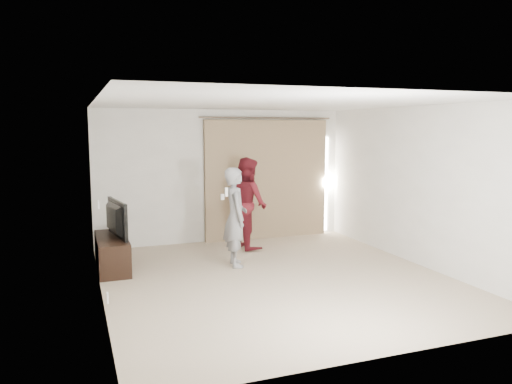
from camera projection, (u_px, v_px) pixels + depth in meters
floor at (277, 279)px, 7.47m from camera, size 5.50×5.50×0.00m
wall_back at (223, 176)px, 9.86m from camera, size 5.00×0.04×2.60m
wall_left at (99, 201)px, 6.44m from camera, size 0.04×5.50×2.60m
ceiling at (278, 103)px, 7.14m from camera, size 5.00×5.50×0.01m
curtain at (268, 179)px, 10.12m from camera, size 2.80×0.11×2.46m
tv_console at (112, 253)px, 7.95m from camera, size 0.47×1.35×0.52m
tv at (111, 219)px, 7.88m from camera, size 0.30×1.03×0.59m
scratching_post at (117, 242)px, 8.95m from camera, size 0.37×0.37×0.50m
person_man at (235, 217)px, 8.08m from camera, size 0.45×0.63×1.61m
person_woman at (248, 203)px, 9.31m from camera, size 0.77×0.92×1.71m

